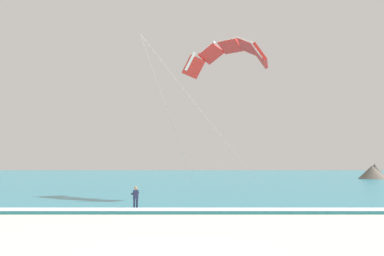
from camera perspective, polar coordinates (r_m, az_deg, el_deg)
name	(u,v)px	position (r m, az deg, el deg)	size (l,w,h in m)	color
ground_plane	(174,253)	(17.01, -2.37, -16.25)	(200.00, 200.00, 0.00)	beige
sea	(190,177)	(88.46, -0.24, -6.55)	(200.00, 120.00, 0.20)	teal
surf_foam	(183,209)	(29.58, -1.22, -10.73)	(200.00, 1.80, 0.04)	white
surfboard	(137,210)	(31.01, -7.23, -10.76)	(0.98, 1.46, 0.09)	white
kitesurfer	(138,197)	(30.94, -7.23, -9.07)	(0.66, 0.65, 1.69)	#191E38
kite_primary	(229,53)	(41.41, 4.95, 9.81)	(10.62, 11.91, 13.84)	red
headland_right	(376,172)	(85.70, 23.14, -5.42)	(5.63, 5.39, 2.94)	#56514C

